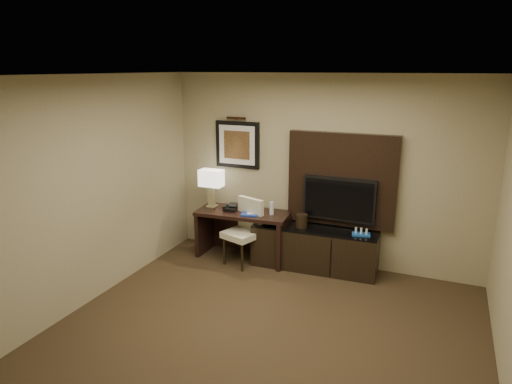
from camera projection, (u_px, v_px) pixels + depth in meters
The scene contains 18 objects.
floor at pixel (252, 354), 4.57m from camera, with size 4.50×5.00×0.01m, color #322516.
ceiling at pixel (251, 76), 3.85m from camera, with size 4.50×5.00×0.01m, color silver.
wall_back at pixel (322, 171), 6.43m from camera, with size 4.50×0.01×2.70m, color tan.
wall_left at pixel (65, 200), 5.05m from camera, with size 0.01×5.00×2.70m, color tan.
desk at pixel (243, 235), 6.78m from camera, with size 1.36×0.58×0.73m, color black.
credenza at pixel (314, 248), 6.43m from camera, with size 1.75×0.49×0.60m, color black.
tv_wall_panel at pixel (342, 180), 6.28m from camera, with size 1.50×0.12×1.30m, color black.
tv at pixel (339, 199), 6.26m from camera, with size 1.00×0.08×0.60m, color black.
artwork at pixel (238, 145), 6.82m from camera, with size 0.70×0.04×0.70m, color black.
picture_light at pixel (236, 118), 6.68m from camera, with size 0.04×0.04×0.30m, color #3B2012.
desk_chair at pixel (241, 234), 6.53m from camera, with size 0.45×0.52×0.93m, color #E9E6C2, non-canonical shape.
table_lamp at pixel (212, 190), 6.86m from camera, with size 0.32×0.18×0.53m, color #92855B, non-canonical shape.
desk_phone at pixel (230, 208), 6.71m from camera, with size 0.19×0.17×0.09m, color black, non-canonical shape.
blue_folder at pixel (251, 213), 6.59m from camera, with size 0.24×0.32×0.02m, color navy.
book at pixel (247, 206), 6.58m from camera, with size 0.16×0.02×0.22m, color #AEA989.
water_bottle at pixel (272, 208), 6.53m from camera, with size 0.06×0.06×0.19m, color silver.
ice_bucket at pixel (301, 221), 6.37m from camera, with size 0.17×0.17×0.19m, color black.
minibar_tray at pixel (361, 232), 6.08m from camera, with size 0.24×0.14×0.09m, color #1951A2, non-canonical shape.
Camera 1 is at (1.59, -3.64, 2.77)m, focal length 32.00 mm.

